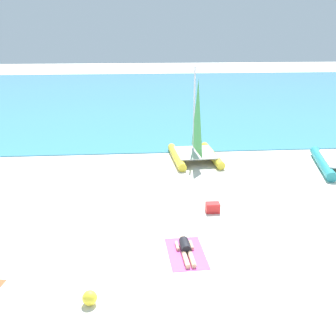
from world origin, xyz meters
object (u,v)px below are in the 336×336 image
Objects in this scene: sunbather_right at (186,248)px; cooler_box at (213,208)px; sailboat_yellow at (195,147)px; beach_ball at (90,298)px; towel_right at (186,253)px.

cooler_box is (1.34, 2.72, 0.05)m from sunbather_right.
sailboat_yellow is 11.86m from beach_ball.
sunbather_right is (-0.00, 0.07, 0.13)m from towel_right.
cooler_box is at bearing 50.90° from beach_ball.
beach_ball is at bearing -141.22° from towel_right.
towel_right is 5.11× the size of beach_ball.
beach_ball is 6.34m from cooler_box.
sailboat_yellow is at bearing 77.30° from sunbather_right.
sunbather_right is at bearing -116.31° from cooler_box.
beach_ball is (-2.66, -2.20, 0.05)m from sunbather_right.
sunbather_right is at bearing 39.67° from beach_ball.
sunbather_right is at bearing -103.41° from sailboat_yellow.
cooler_box is (4.00, 4.92, -0.01)m from beach_ball.
sailboat_yellow reaches higher than cooler_box.
sailboat_yellow is 9.01m from sunbather_right.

